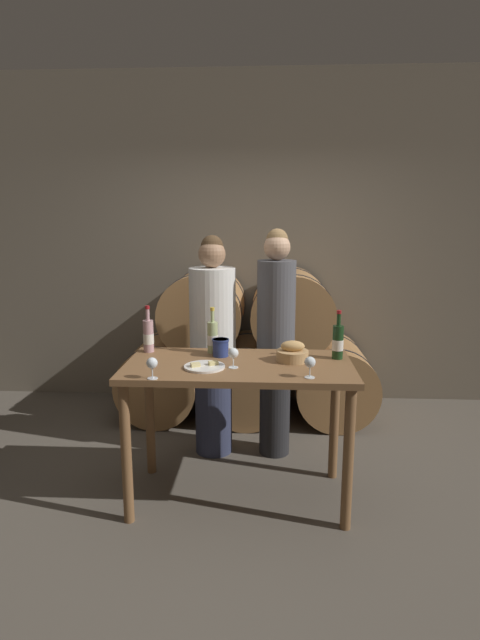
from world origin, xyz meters
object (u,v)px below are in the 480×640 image
wine_glass_far_left (152,364)px  wine_glass_center (310,363)px  wine_bottle_red (338,342)px  bread_basket (292,353)px  wine_bottle_white (213,337)px  cheese_plate (204,366)px  tasting_table (239,385)px  person_right (276,340)px  wine_glass_left (233,354)px  person_left (213,345)px  wine_bottle_rose (148,336)px  blue_crock (221,347)px

wine_glass_far_left → wine_glass_center: bearing=4.2°
wine_bottle_red → bread_basket: bearing=-166.4°
wine_bottle_white → wine_glass_far_left: wine_bottle_white is taller
cheese_plate → bread_basket: bearing=18.2°
tasting_table → wine_glass_center: size_ratio=11.44×
wine_bottle_red → person_right: bearing=126.8°
cheese_plate → wine_glass_left: (0.18, 0.01, 0.08)m
person_right → wine_glass_far_left: (-0.72, -1.00, 0.10)m
person_right → bread_basket: bearing=-80.8°
cheese_plate → wine_glass_left: 0.19m
person_left → wine_glass_left: size_ratio=13.60×
wine_glass_far_left → wine_bottle_rose: bearing=105.1°
tasting_table → wine_bottle_white: (-0.19, 0.25, 0.25)m
blue_crock → person_right: bearing=53.5°
person_right → cheese_plate: 0.89m
wine_bottle_red → cheese_plate: size_ratio=1.27×
person_left → wine_glass_far_left: bearing=-103.4°
blue_crock → wine_bottle_red: bearing=-1.3°
tasting_table → cheese_plate: cheese_plate is taller
person_right → wine_glass_far_left: bearing=-125.7°
blue_crock → wine_glass_left: (0.10, -0.26, 0.02)m
wine_glass_center → wine_bottle_white: bearing=140.2°
wine_bottle_red → wine_glass_center: wine_bottle_red is taller
wine_glass_center → bread_basket: bearing=103.6°
person_right → wine_bottle_white: size_ratio=5.59×
wine_bottle_rose → wine_glass_left: (0.60, -0.34, -0.03)m
wine_bottle_white → bread_basket: wine_bottle_white is taller
wine_glass_left → wine_glass_center: bearing=-20.7°
tasting_table → bread_basket: size_ratio=7.01×
person_left → person_right: 0.48m
cheese_plate → wine_glass_far_left: size_ratio=2.01×
wine_bottle_rose → cheese_plate: wine_bottle_rose is taller
bread_basket → tasting_table: bearing=-167.6°
wine_bottle_red → wine_glass_far_left: size_ratio=2.55×
wine_glass_center → person_right: bearing=100.8°
tasting_table → blue_crock: bearing=128.3°
person_right → bread_basket: (0.10, -0.60, 0.06)m
person_right → wine_bottle_white: bearing=-135.8°
wine_glass_far_left → wine_glass_center: size_ratio=1.00×
tasting_table → bread_basket: bread_basket is taller
tasting_table → bread_basket: (0.34, 0.07, 0.19)m
wine_glass_left → wine_glass_center: 0.48m
wine_bottle_white → cheese_plate: wine_bottle_white is taller
tasting_table → wine_glass_far_left: (-0.47, -0.33, 0.23)m
wine_glass_center → wine_glass_far_left: bearing=-175.8°
wine_bottle_red → blue_crock: bearing=178.7°
bread_basket → wine_glass_far_left: bread_basket is taller
bread_basket → cheese_plate: (-0.55, -0.18, -0.04)m
tasting_table → wine_bottle_red: wine_bottle_red is taller
tasting_table → person_left: person_left is taller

